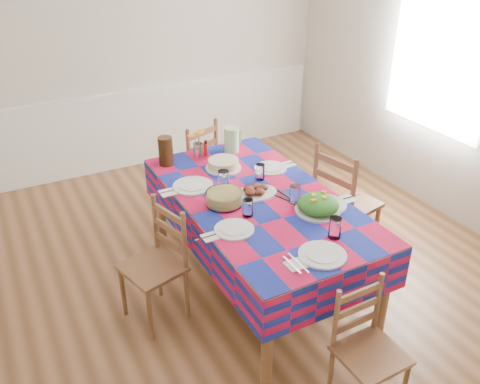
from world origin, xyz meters
name	(u,v)px	position (x,y,z in m)	size (l,w,h in m)	color
room	(245,123)	(0.00, 0.00, 1.35)	(4.58, 5.08, 2.78)	brown
wainscot	(145,124)	(0.00, 2.48, 0.49)	(4.41, 0.06, 0.92)	white
window_right	(440,57)	(2.23, 0.30, 1.50)	(1.40, 1.40, 0.00)	white
dining_table	(258,207)	(0.03, -0.15, 0.71)	(1.11, 2.07, 0.80)	brown
setting_near_head	(326,245)	(0.08, -0.94, 0.84)	(0.49, 0.33, 0.15)	silver
setting_left_near	(238,222)	(-0.28, -0.43, 0.83)	(0.50, 0.29, 0.13)	silver
setting_left_far	(203,184)	(-0.28, 0.18, 0.84)	(0.58, 0.34, 0.15)	silver
setting_right_near	(316,201)	(0.35, -0.44, 0.84)	(0.56, 0.33, 0.14)	silver
setting_right_far	(268,169)	(0.30, 0.17, 0.83)	(0.51, 0.29, 0.13)	silver
meat_platter	(255,191)	(0.03, -0.11, 0.83)	(0.34, 0.25, 0.07)	silver
salad_platter	(318,205)	(0.30, -0.54, 0.86)	(0.33, 0.33, 0.14)	silver
pasta_bowl	(224,198)	(-0.24, -0.12, 0.85)	(0.27, 0.27, 0.10)	white
cake	(223,164)	(0.01, 0.40, 0.84)	(0.30, 0.30, 0.08)	silver
serving_utensils	(283,196)	(0.20, -0.23, 0.81)	(0.14, 0.31, 0.01)	black
flower_vase	(198,147)	(-0.09, 0.68, 0.92)	(0.17, 0.14, 0.27)	white
hot_sauce	(206,148)	(-0.01, 0.71, 0.88)	(0.03, 0.03, 0.14)	red
green_pitcher	(232,140)	(0.23, 0.68, 0.92)	(0.13, 0.13, 0.23)	#A3CF92
tea_pitcher	(166,151)	(-0.38, 0.71, 0.93)	(0.12, 0.12, 0.25)	#301C0A
name_card	(340,263)	(0.06, -1.11, 0.81)	(0.08, 0.03, 0.02)	silver
chair_near	(367,350)	(0.03, -1.46, 0.41)	(0.38, 0.36, 0.84)	brown
chair_far	(194,168)	(0.05, 1.16, 0.48)	(0.55, 0.54, 0.97)	brown
chair_left	(157,265)	(-0.80, -0.14, 0.45)	(0.48, 0.49, 0.91)	brown
chair_right	(343,204)	(0.86, -0.16, 0.52)	(0.53, 0.55, 1.06)	brown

